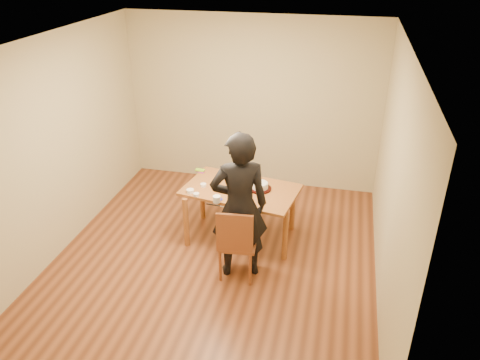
% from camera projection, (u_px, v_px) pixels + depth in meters
% --- Properties ---
extents(room_shell, '(4.00, 4.50, 2.70)m').
position_uv_depth(room_shell, '(220.00, 151.00, 5.67)').
color(room_shell, '#5C2D17').
rests_on(room_shell, ground).
extents(dining_table, '(1.57, 1.08, 0.04)m').
position_uv_depth(dining_table, '(241.00, 190.00, 6.09)').
color(dining_table, brown).
rests_on(dining_table, floor).
extents(dining_chair, '(0.46, 0.46, 0.04)m').
position_uv_depth(dining_chair, '(238.00, 242.00, 5.52)').
color(dining_chair, brown).
rests_on(dining_chair, floor).
extents(cake_plate, '(0.29, 0.29, 0.02)m').
position_uv_depth(cake_plate, '(260.00, 189.00, 6.06)').
color(cake_plate, red).
rests_on(cake_plate, dining_table).
extents(cake, '(0.20, 0.20, 0.07)m').
position_uv_depth(cake, '(260.00, 186.00, 6.04)').
color(cake, white).
rests_on(cake, cake_plate).
extents(frosting_dome, '(0.20, 0.20, 0.03)m').
position_uv_depth(frosting_dome, '(260.00, 183.00, 6.02)').
color(frosting_dome, white).
rests_on(frosting_dome, cake).
extents(frosting_tub, '(0.10, 0.10, 0.08)m').
position_uv_depth(frosting_tub, '(217.00, 199.00, 5.76)').
color(frosting_tub, white).
rests_on(frosting_tub, dining_table).
extents(frosting_lid, '(0.09, 0.09, 0.01)m').
position_uv_depth(frosting_lid, '(219.00, 199.00, 5.83)').
color(frosting_lid, '#1A22AC').
rests_on(frosting_lid, dining_table).
extents(frosting_dollop, '(0.04, 0.04, 0.02)m').
position_uv_depth(frosting_dollop, '(219.00, 198.00, 5.82)').
color(frosting_dollop, white).
rests_on(frosting_dollop, frosting_lid).
extents(ramekin_green, '(0.07, 0.07, 0.04)m').
position_uv_depth(ramekin_green, '(196.00, 195.00, 5.91)').
color(ramekin_green, white).
rests_on(ramekin_green, dining_table).
extents(ramekin_yellow, '(0.08, 0.08, 0.04)m').
position_uv_depth(ramekin_yellow, '(203.00, 185.00, 6.14)').
color(ramekin_yellow, white).
rests_on(ramekin_yellow, dining_table).
extents(ramekin_multi, '(0.09, 0.09, 0.04)m').
position_uv_depth(ramekin_multi, '(190.00, 191.00, 5.98)').
color(ramekin_multi, white).
rests_on(ramekin_multi, dining_table).
extents(candy_box_pink, '(0.13, 0.09, 0.02)m').
position_uv_depth(candy_box_pink, '(200.00, 171.00, 6.52)').
color(candy_box_pink, '#E6369F').
rests_on(candy_box_pink, dining_table).
extents(candy_box_green, '(0.13, 0.08, 0.02)m').
position_uv_depth(candy_box_green, '(200.00, 170.00, 6.51)').
color(candy_box_green, green).
rests_on(candy_box_green, candy_box_pink).
extents(spatula, '(0.18, 0.03, 0.01)m').
position_uv_depth(spatula, '(213.00, 205.00, 5.71)').
color(spatula, black).
rests_on(spatula, dining_table).
extents(person, '(0.78, 0.64, 1.83)m').
position_uv_depth(person, '(239.00, 207.00, 5.35)').
color(person, black).
rests_on(person, floor).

